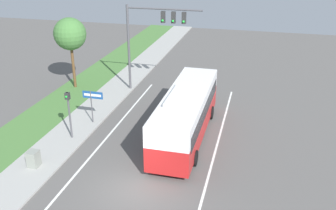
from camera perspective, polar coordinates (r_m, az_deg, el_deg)
The scene contains 10 objects.
ground_plane at distance 20.32m, azimuth -4.99°, elevation -12.29°, with size 80.00×80.00×0.00m, color #565451.
sidewalk at distance 22.83m, azimuth -20.06°, elevation -9.20°, with size 2.80×80.00×0.12m.
lane_divider_near at distance 21.61m, azimuth -14.20°, elevation -10.56°, with size 0.14×30.00×0.01m.
lane_divider_far at distance 19.60m, azimuth 5.30°, elevation -13.81°, with size 0.14×30.00×0.01m.
bus at distance 24.11m, azimuth 2.81°, elevation -1.03°, with size 2.66×10.38×3.37m.
signal_gantry at distance 30.79m, azimuth -2.51°, elevation 11.31°, with size 6.24×0.41×7.30m.
pedestrian_signal at distance 24.50m, azimuth -14.88°, elevation -0.48°, with size 0.28×0.34×3.27m.
street_sign at distance 26.39m, azimuth -11.46°, elevation 0.75°, with size 1.49×0.08×2.53m.
utility_cabinet at distance 22.73m, azimuth -19.82°, elevation -7.71°, with size 0.60×0.63×0.96m.
roadside_tree at distance 32.83m, azimuth -14.72°, elevation 10.39°, with size 2.72×2.72×6.08m.
Camera 1 is at (5.76, -15.44, 11.89)m, focal length 40.00 mm.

